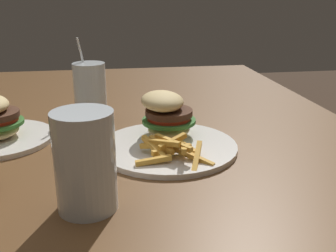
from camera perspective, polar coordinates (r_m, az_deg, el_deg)
dining_table at (r=0.89m, az=-7.37°, el=-9.35°), size 1.50×1.09×0.73m
meal_plate_near at (r=0.77m, az=-0.09°, el=-0.55°), size 0.27×0.27×0.10m
beer_glass at (r=0.55m, az=-11.91°, el=-5.47°), size 0.08×0.08×0.14m
juice_glass at (r=0.95m, az=-11.21°, el=4.72°), size 0.08×0.08×0.19m
spoon at (r=0.75m, az=-12.80°, el=-3.60°), size 0.18×0.05×0.02m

